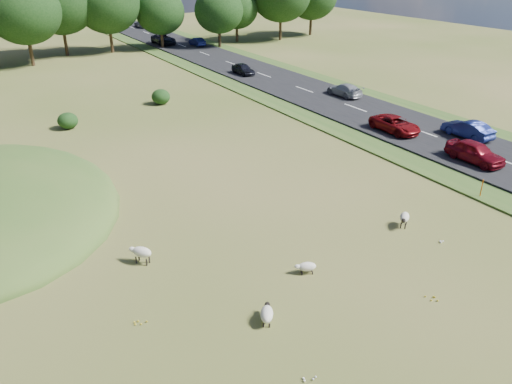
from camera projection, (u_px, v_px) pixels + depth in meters
ground at (132, 135)px, 40.01m from camera, size 160.00×160.00×0.00m
road at (273, 79)px, 56.98m from camera, size 8.00×150.00×0.25m
treeline at (29, 10)px, 64.00m from camera, size 96.28×14.66×11.70m
shrubs at (64, 113)px, 42.84m from camera, size 18.41×4.73×1.54m
marker_post at (482, 189)px, 29.50m from camera, size 0.06×0.06×1.20m
sheep_0 at (141, 252)px, 23.26m from camera, size 1.03×1.16×0.86m
sheep_1 at (267, 314)px, 19.58m from camera, size 0.95×1.15×0.66m
sheep_2 at (404, 218)px, 26.39m from camera, size 1.07×0.93×0.79m
sheep_3 at (306, 267)px, 22.59m from camera, size 1.04×0.74×0.58m
car_0 at (468, 129)px, 38.47m from camera, size 1.41×4.05×1.34m
car_1 at (395, 124)px, 39.73m from camera, size 2.03×4.40×1.22m
car_2 at (243, 69)px, 58.55m from camera, size 1.47×3.65×1.24m
car_3 at (197, 42)px, 76.44m from camera, size 1.29×3.69×1.22m
car_4 at (143, 23)px, 95.22m from camera, size 2.07×5.09×1.48m
car_5 at (344, 90)px, 49.73m from camera, size 1.71×4.21×1.22m
car_6 at (475, 152)px, 33.94m from camera, size 1.67×4.14×1.41m
car_7 at (164, 39)px, 77.82m from camera, size 2.49×5.40×1.50m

